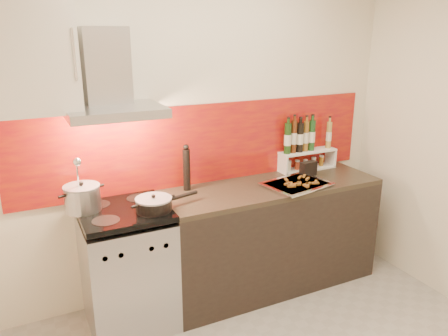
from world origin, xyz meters
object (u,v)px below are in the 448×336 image
saute_pan (155,204)px  pepper_mill (187,168)px  range_stove (128,269)px  counter (270,235)px  stock_pot (83,198)px  baking_tray (297,184)px

saute_pan → pepper_mill: size_ratio=1.32×
pepper_mill → range_stove: bearing=-160.8°
counter → stock_pot: bearing=176.5°
counter → baking_tray: 0.51m
baking_tray → range_stove: bearing=175.3°
range_stove → pepper_mill: bearing=19.2°
counter → range_stove: bearing=-179.8°
counter → saute_pan: 1.14m
range_stove → pepper_mill: size_ratio=2.50×
range_stove → pepper_mill: pepper_mill is taller
counter → baking_tray: (0.16, -0.12, 0.47)m
stock_pot → saute_pan: bearing=-25.3°
baking_tray → stock_pot: bearing=172.7°
range_stove → baking_tray: size_ratio=1.62×
range_stove → counter: range_stove is taller
range_stove → baking_tray: baking_tray is taller
saute_pan → range_stove: bearing=148.6°
counter → saute_pan: bearing=-173.2°
range_stove → stock_pot: stock_pot is taller
baking_tray → pepper_mill: bearing=159.8°
range_stove → counter: (1.20, 0.00, 0.01)m
range_stove → saute_pan: saute_pan is taller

